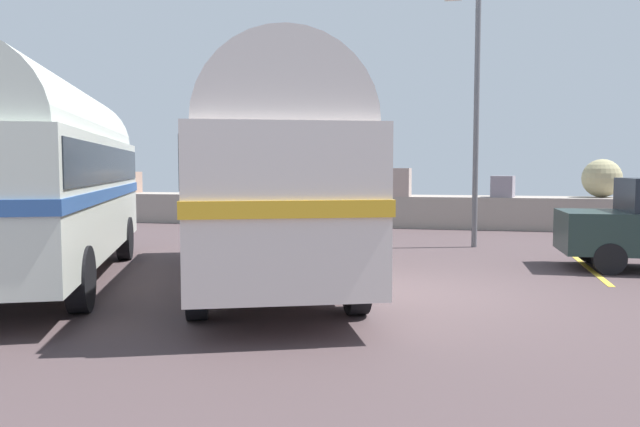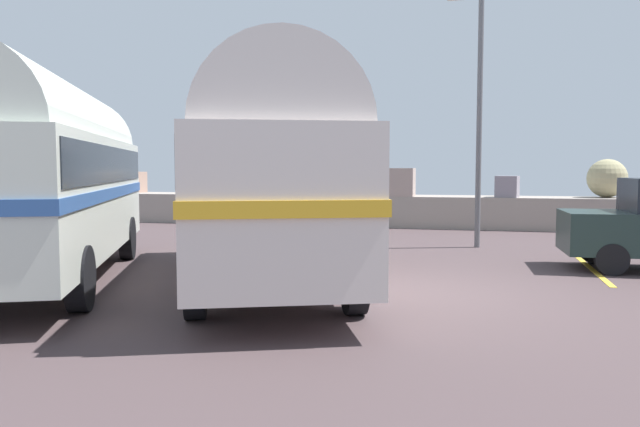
# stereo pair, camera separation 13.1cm
# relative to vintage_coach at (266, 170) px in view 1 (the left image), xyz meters

# --- Properties ---
(ground) EXTENTS (32.00, 26.00, 0.02)m
(ground) POSITION_rel_vintage_coach_xyz_m (2.60, -0.38, -2.04)
(ground) COLOR #48393B
(breakwater) EXTENTS (31.36, 1.82, 2.37)m
(breakwater) POSITION_rel_vintage_coach_xyz_m (2.77, 11.42, -1.38)
(breakwater) COLOR gray
(breakwater) RESTS_ON ground
(vintage_coach) EXTENTS (5.38, 8.86, 3.70)m
(vintage_coach) POSITION_rel_vintage_coach_xyz_m (0.00, 0.00, 0.00)
(vintage_coach) COLOR black
(vintage_coach) RESTS_ON ground
(second_coach) EXTENTS (5.66, 8.82, 3.70)m
(second_coach) POSITION_rel_vintage_coach_xyz_m (-3.93, -0.88, 0.00)
(second_coach) COLOR black
(second_coach) RESTS_ON ground
(lamp_post) EXTENTS (0.91, 0.48, 6.49)m
(lamp_post) POSITION_rel_vintage_coach_xyz_m (3.66, 5.95, 1.61)
(lamp_post) COLOR #5B5B60
(lamp_post) RESTS_ON ground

